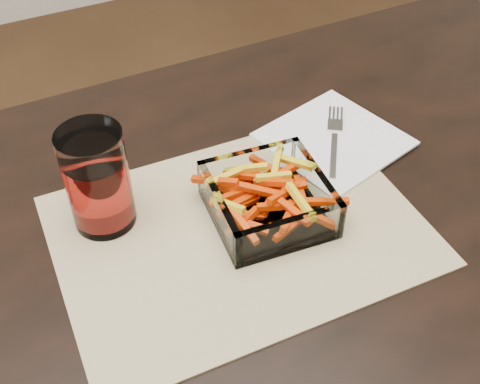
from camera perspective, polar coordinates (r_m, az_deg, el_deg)
name	(u,v)px	position (r m, az deg, el deg)	size (l,w,h in m)	color
dining_table	(200,325)	(0.78, -3.81, -12.44)	(1.60, 0.90, 0.75)	black
placemat	(239,230)	(0.76, -0.11, -3.64)	(0.45, 0.33, 0.00)	tan
glass_bowl	(268,202)	(0.76, 2.70, -0.93)	(0.16, 0.16, 0.06)	white
tumbler	(98,182)	(0.75, -13.31, 0.89)	(0.08, 0.08, 0.14)	white
napkin	(334,139)	(0.90, 8.92, 4.99)	(0.18, 0.18, 0.00)	white
fork	(334,138)	(0.90, 8.94, 5.08)	(0.11, 0.15, 0.00)	silver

